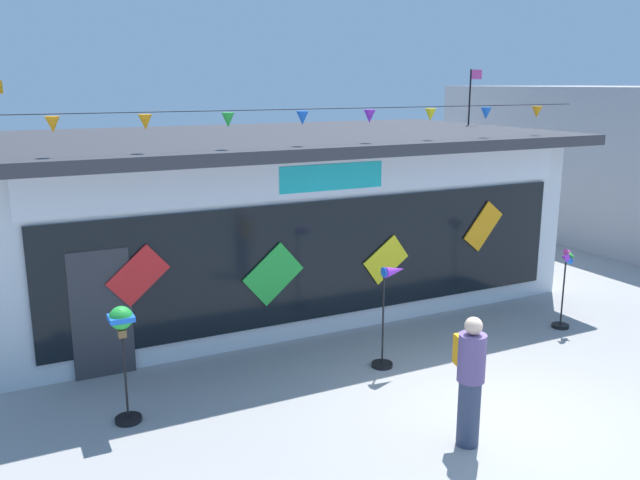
% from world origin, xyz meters
% --- Properties ---
extents(ground_plane, '(80.00, 80.00, 0.00)m').
position_xyz_m(ground_plane, '(0.00, 0.00, 0.00)').
color(ground_plane, '#9E9B99').
extents(kite_shop_building, '(11.25, 6.42, 4.72)m').
position_xyz_m(kite_shop_building, '(-0.67, 6.55, 1.73)').
color(kite_shop_building, silver).
rests_on(kite_shop_building, ground_plane).
extents(wind_spinner_far_left, '(0.35, 0.35, 1.62)m').
position_xyz_m(wind_spinner_far_left, '(-4.55, 2.16, 1.20)').
color(wind_spinner_far_left, black).
rests_on(wind_spinner_far_left, ground_plane).
extents(wind_spinner_left, '(0.57, 0.34, 1.65)m').
position_xyz_m(wind_spinner_left, '(-0.47, 2.15, 1.00)').
color(wind_spinner_left, black).
rests_on(wind_spinner_left, ground_plane).
extents(wind_spinner_center_left, '(0.31, 0.31, 1.52)m').
position_xyz_m(wind_spinner_center_left, '(3.29, 2.14, 0.84)').
color(wind_spinner_center_left, black).
rests_on(wind_spinner_center_left, ground_plane).
extents(person_near_camera, '(0.36, 0.47, 1.68)m').
position_xyz_m(person_near_camera, '(-0.85, -0.30, 0.89)').
color(person_near_camera, '#333D56').
rests_on(person_near_camera, ground_plane).
extents(neighbour_building, '(6.25, 9.14, 4.30)m').
position_xyz_m(neighbour_building, '(11.30, 7.90, 2.15)').
color(neighbour_building, '#99999E').
rests_on(neighbour_building, ground_plane).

